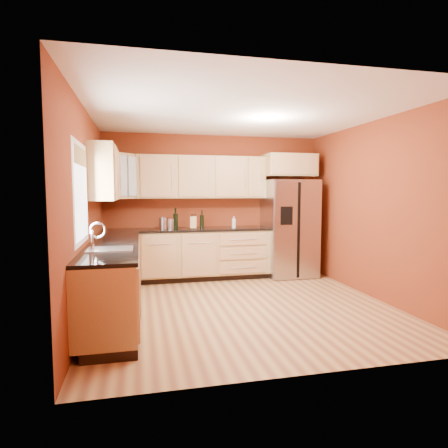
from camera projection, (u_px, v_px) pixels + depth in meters
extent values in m
plane|color=#925A38|center=(243.00, 306.00, 5.15)|extent=(4.00, 4.00, 0.00)
plane|color=white|center=(243.00, 113.00, 4.92)|extent=(4.00, 4.00, 0.00)
cube|color=maroon|center=(214.00, 206.00, 6.98)|extent=(4.00, 0.04, 2.60)
cube|color=maroon|center=(308.00, 224.00, 3.09)|extent=(4.00, 0.04, 2.60)
cube|color=maroon|center=(86.00, 214.00, 4.60)|extent=(0.04, 4.00, 2.60)
cube|color=maroon|center=(374.00, 210.00, 5.48)|extent=(0.04, 4.00, 2.60)
cube|color=#A68750|center=(187.00, 255.00, 6.64)|extent=(2.90, 0.60, 0.88)
cube|color=#A68750|center=(113.00, 281.00, 4.74)|extent=(0.60, 2.80, 0.88)
cube|color=black|center=(187.00, 230.00, 6.59)|extent=(2.90, 0.62, 0.04)
cube|color=black|center=(113.00, 245.00, 4.70)|extent=(0.62, 2.80, 0.04)
cube|color=#A68750|center=(202.00, 177.00, 6.72)|extent=(2.30, 0.33, 0.75)
cube|color=#A68750|center=(104.00, 173.00, 5.29)|extent=(0.33, 1.35, 0.75)
cube|color=#A68750|center=(120.00, 176.00, 6.25)|extent=(0.67, 0.67, 0.75)
cube|color=#A68750|center=(289.00, 165.00, 6.92)|extent=(0.92, 0.60, 0.40)
cube|color=silver|center=(289.00, 228.00, 6.95)|extent=(0.90, 0.75, 1.78)
cube|color=white|center=(81.00, 193.00, 4.09)|extent=(0.03, 0.90, 1.00)
cylinder|color=silver|center=(171.00, 224.00, 6.45)|extent=(0.14, 0.14, 0.18)
cylinder|color=silver|center=(163.00, 223.00, 6.45)|extent=(0.16, 0.16, 0.20)
cube|color=tan|center=(193.00, 223.00, 6.55)|extent=(0.12, 0.11, 0.21)
cylinder|color=silver|center=(234.00, 222.00, 6.69)|extent=(0.09, 0.09, 0.21)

